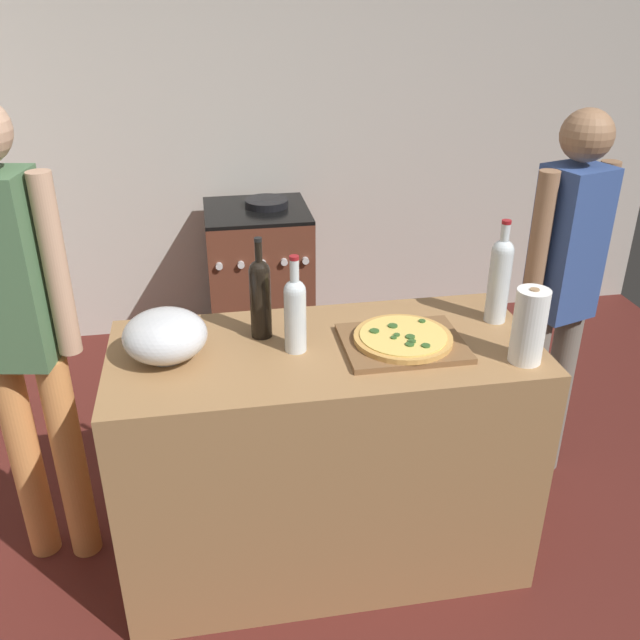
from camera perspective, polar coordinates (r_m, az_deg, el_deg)
The scene contains 13 objects.
ground_plane at distance 3.32m, azimuth 0.76°, elevation -10.79°, with size 4.72×3.38×0.02m, color #511E19.
kitchen_wall_rear at distance 4.12m, azimuth -2.96°, elevation 16.71°, with size 4.72×0.10×2.60m, color #BCB7AD.
counter at distance 2.54m, azimuth 0.40°, elevation -11.22°, with size 1.43×0.64×0.91m, color #9E7247.
cutting_board at distance 2.30m, azimuth 6.89°, elevation -1.92°, with size 0.40×0.32×0.02m, color brown.
pizza at distance 2.29m, azimuth 6.91°, elevation -1.47°, with size 0.33×0.33×0.03m.
mixing_bowl at distance 2.23m, azimuth -12.74°, elevation -1.28°, with size 0.27×0.27×0.16m.
paper_towel_roll at distance 2.24m, azimuth 16.98°, elevation -0.50°, with size 0.10×0.10×0.25m.
wine_bottle_clear at distance 2.47m, azimuth 14.70°, elevation 3.51°, with size 0.08×0.08×0.37m.
wine_bottle_amber at distance 2.20m, azimuth -2.08°, elevation 0.74°, with size 0.07×0.07×0.33m.
wine_bottle_dark at distance 2.30m, azimuth -4.98°, elevation 2.09°, with size 0.07×0.07×0.35m.
stove at distance 3.96m, azimuth -5.06°, elevation 3.23°, with size 0.57×0.58×0.91m.
person_in_stripes at distance 2.46m, azimuth -23.85°, elevation -0.03°, with size 0.39×0.24×1.72m.
person_in_red at distance 2.88m, azimuth 19.40°, elevation 2.76°, with size 0.37×0.26×1.60m.
Camera 1 is at (-0.49, -1.20, 2.01)m, focal length 38.52 mm.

